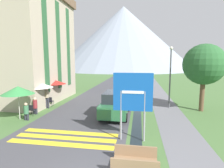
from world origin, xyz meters
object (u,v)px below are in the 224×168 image
object	(u,v)px
road_sign	(133,97)
footbridge	(135,163)
cafe_chair_near_left	(31,109)
parked_car_far	(124,87)
streetlamp	(170,72)
cafe_chair_far_left	(50,101)
hotel_building	(31,42)
parked_car_near	(115,104)
tree_by_path	(204,65)
cafe_chair_far_right	(46,101)
cafe_umbrella_front_green	(18,90)
person_seated_far	(26,111)
person_standing_terrace	(47,97)
cafe_umbrella_rear_red	(55,82)
cafe_umbrella_middle_white	(40,85)
person_seated_near	(35,105)

from	to	relation	value
road_sign	footbridge	distance (m)	3.11
road_sign	cafe_chair_near_left	xyz separation A→B (m)	(-7.50, 2.86, -1.73)
parked_car_far	streetlamp	bearing A→B (deg)	-51.64
parked_car_far	cafe_chair_far_left	distance (m)	8.98
hotel_building	road_sign	xyz separation A→B (m)	(10.39, -7.73, -3.67)
parked_car_near	tree_by_path	bearing A→B (deg)	19.25
cafe_chair_far_right	cafe_chair_near_left	size ratio (longest dim) A/B	1.00
cafe_umbrella_front_green	streetlamp	world-z (taller)	streetlamp
cafe_umbrella_front_green	person_seated_far	size ratio (longest dim) A/B	1.89
road_sign	person_standing_terrace	bearing A→B (deg)	145.92
streetlamp	hotel_building	bearing A→B (deg)	175.90
person_standing_terrace	streetlamp	distance (m)	10.67
parked_car_near	cafe_chair_far_left	world-z (taller)	parked_car_near
person_standing_terrace	tree_by_path	distance (m)	13.09
road_sign	cafe_umbrella_front_green	size ratio (longest dim) A/B	1.49
cafe_umbrella_front_green	tree_by_path	world-z (taller)	tree_by_path
road_sign	parked_car_near	bearing A→B (deg)	109.77
cafe_chair_far_left	tree_by_path	bearing A→B (deg)	-6.39
hotel_building	cafe_chair_far_left	world-z (taller)	hotel_building
footbridge	cafe_umbrella_rear_red	distance (m)	12.22
footbridge	parked_car_far	distance (m)	14.80
streetlamp	cafe_chair_far_left	bearing A→B (deg)	-173.67
parked_car_far	person_seated_far	bearing A→B (deg)	-118.94
streetlamp	tree_by_path	world-z (taller)	tree_by_path
hotel_building	tree_by_path	size ratio (longest dim) A/B	2.04
cafe_chair_far_left	cafe_umbrella_front_green	xyz separation A→B (m)	(-0.37, -3.57, 1.53)
cafe_chair_far_right	person_seated_far	world-z (taller)	person_seated_far
road_sign	parked_car_far	world-z (taller)	road_sign
road_sign	cafe_umbrella_rear_red	xyz separation A→B (m)	(-7.58, 6.88, -0.21)
cafe_umbrella_rear_red	streetlamp	distance (m)	10.51
person_standing_terrace	hotel_building	bearing A→B (deg)	137.57
cafe_chair_near_left	cafe_umbrella_rear_red	world-z (taller)	cafe_umbrella_rear_red
person_standing_terrace	person_seated_far	bearing A→B (deg)	-86.60
person_seated_far	parked_car_far	bearing A→B (deg)	61.06
person_seated_far	parked_car_near	bearing A→B (deg)	18.25
cafe_chair_near_left	cafe_umbrella_middle_white	xyz separation A→B (m)	(-0.28, 1.68, 1.54)
cafe_chair_far_right	person_seated_far	xyz separation A→B (m)	(0.62, -3.71, 0.17)
road_sign	footbridge	bearing A→B (deg)	-85.03
person_seated_near	streetlamp	distance (m)	11.18
parked_car_far	cafe_umbrella_front_green	distance (m)	12.12
cafe_umbrella_front_green	road_sign	bearing A→B (deg)	-14.69
parked_car_far	person_seated_near	distance (m)	10.78
cafe_chair_far_right	tree_by_path	xyz separation A→B (m)	(13.18, 0.56, 3.23)
footbridge	cafe_umbrella_rear_red	bearing A→B (deg)	130.12
cafe_umbrella_rear_red	road_sign	bearing A→B (deg)	-42.23
cafe_chair_near_left	cafe_umbrella_front_green	distance (m)	1.77
footbridge	streetlamp	size ratio (longest dim) A/B	0.33
parked_car_far	person_standing_terrace	size ratio (longest dim) A/B	2.59
parked_car_near	parked_car_far	distance (m)	8.45
cafe_umbrella_front_green	person_seated_far	xyz separation A→B (m)	(0.60, -0.12, -1.37)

